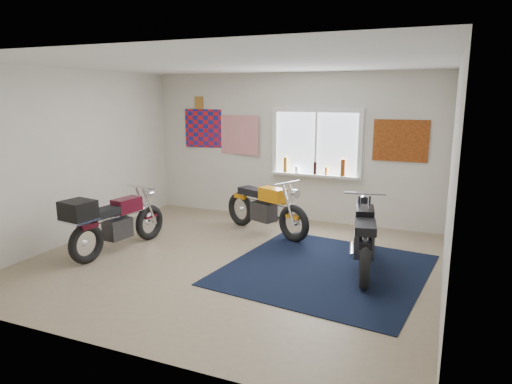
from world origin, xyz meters
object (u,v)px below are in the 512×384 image
at_px(black_chrome_bike, 364,239).
at_px(maroon_tourer, 112,222).
at_px(navy_rug, 325,269).
at_px(yellow_triumph, 265,209).

bearing_deg(black_chrome_bike, maroon_tourer, 91.72).
xyz_separation_m(navy_rug, black_chrome_bike, (0.45, 0.22, 0.42)).
bearing_deg(yellow_triumph, black_chrome_bike, -5.81).
xyz_separation_m(yellow_triumph, black_chrome_bike, (1.82, -1.03, 0.00)).
distance_m(navy_rug, yellow_triumph, 1.90).
xyz_separation_m(navy_rug, maroon_tourer, (-3.07, -0.56, 0.47)).
relative_size(navy_rug, yellow_triumph, 1.46).
bearing_deg(navy_rug, black_chrome_bike, 26.40).
relative_size(yellow_triumph, black_chrome_bike, 0.95).
height_order(yellow_triumph, maroon_tourer, yellow_triumph).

